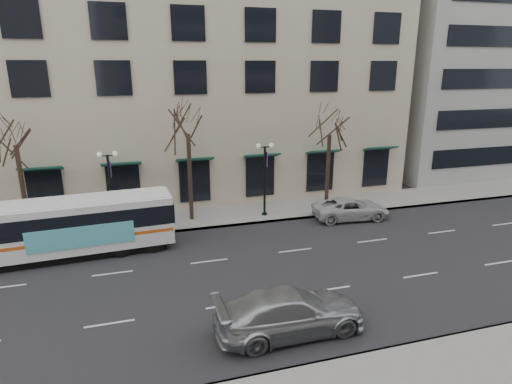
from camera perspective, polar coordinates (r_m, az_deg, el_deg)
name	(u,v)px	position (r m, az deg, el deg)	size (l,w,h in m)	color
ground	(218,281)	(21.60, -5.13, -11.74)	(160.00, 160.00, 0.00)	black
sidewalk_far	(261,212)	(30.70, 0.69, -2.69)	(80.00, 4.00, 0.15)	gray
building_hotel	(142,43)	(39.75, -14.97, 18.66)	(40.00, 20.00, 24.00)	#BEAA91
tree_far_left	(13,129)	(28.46, -29.65, 7.34)	(3.60, 3.60, 8.34)	black
tree_far_mid	(187,119)	(27.91, -9.14, 9.58)	(3.60, 3.60, 8.55)	black
tree_far_right	(330,121)	(30.87, 9.87, 9.30)	(3.60, 3.60, 8.06)	black
lamp_post_left	(111,187)	(27.90, -18.80, 0.57)	(1.22, 0.45, 5.21)	black
lamp_post_right	(265,176)	(29.14, 1.19, 2.14)	(1.22, 0.45, 5.21)	black
city_bus	(64,227)	(25.65, -24.23, -4.23)	(11.95, 3.31, 3.20)	white
silver_car	(290,312)	(17.57, 4.57, -15.65)	(2.46, 6.04, 1.75)	#B4B8BC
white_pickup	(351,208)	(30.16, 12.51, -2.16)	(2.41, 5.22, 1.45)	#BBBBBB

